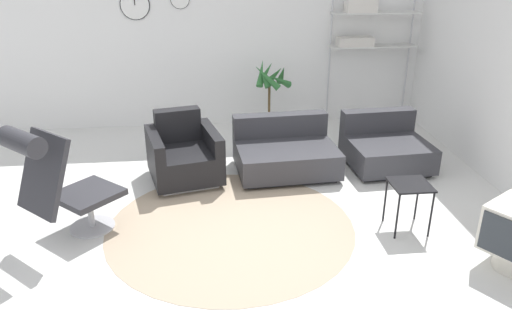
{
  "coord_description": "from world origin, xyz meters",
  "views": [
    {
      "loc": [
        -0.34,
        -4.38,
        2.62
      ],
      "look_at": [
        0.16,
        0.36,
        0.55
      ],
      "focal_mm": 35.0,
      "sensor_mm": 36.0,
      "label": 1
    }
  ],
  "objects": [
    {
      "name": "ground_plane",
      "position": [
        0.0,
        0.0,
        0.0
      ],
      "size": [
        12.0,
        12.0,
        0.0
      ],
      "primitive_type": "plane",
      "color": "silver"
    },
    {
      "name": "lounge_chair",
      "position": [
        -1.72,
        -0.12,
        0.68
      ],
      "size": [
        1.0,
        1.02,
        1.19
      ],
      "rotation": [
        0.0,
        0.0,
        -0.75
      ],
      "color": "#BCBCC1",
      "rests_on": "ground_plane"
    },
    {
      "name": "couch_low",
      "position": [
        0.62,
        1.25,
        0.23
      ],
      "size": [
        1.26,
        1.01,
        0.64
      ],
      "rotation": [
        0.0,
        0.0,
        3.21
      ],
      "color": "black",
      "rests_on": "ground_plane"
    },
    {
      "name": "couch_second",
      "position": [
        1.91,
        1.28,
        0.23
      ],
      "size": [
        1.02,
        0.99,
        0.64
      ],
      "rotation": [
        0.0,
        0.0,
        3.21
      ],
      "color": "black",
      "rests_on": "ground_plane"
    },
    {
      "name": "armchair_red",
      "position": [
        -0.62,
        1.14,
        0.29
      ],
      "size": [
        0.96,
        1.0,
        0.8
      ],
      "rotation": [
        0.0,
        0.0,
        3.37
      ],
      "color": "silver",
      "rests_on": "ground_plane"
    },
    {
      "name": "side_table",
      "position": [
        1.6,
        -0.25,
        0.43
      ],
      "size": [
        0.38,
        0.38,
        0.5
      ],
      "color": "black",
      "rests_on": "ground_plane"
    },
    {
      "name": "round_rug",
      "position": [
        -0.14,
        -0.04,
        0.0
      ],
      "size": [
        2.48,
        2.48,
        0.01
      ],
      "color": "tan",
      "rests_on": "ground_plane"
    },
    {
      "name": "shelf_unit",
      "position": [
        2.03,
        2.93,
        1.5
      ],
      "size": [
        1.3,
        0.28,
        2.09
      ],
      "color": "#BCBCC1",
      "rests_on": "ground_plane"
    },
    {
      "name": "wall_back",
      "position": [
        -0.0,
        3.18,
        1.4
      ],
      "size": [
        12.0,
        0.09,
        2.8
      ],
      "color": "white",
      "rests_on": "ground_plane"
    },
    {
      "name": "potted_plant",
      "position": [
        0.6,
        2.53,
        0.56
      ],
      "size": [
        0.59,
        0.56,
        1.12
      ],
      "color": "silver",
      "rests_on": "ground_plane"
    }
  ]
}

